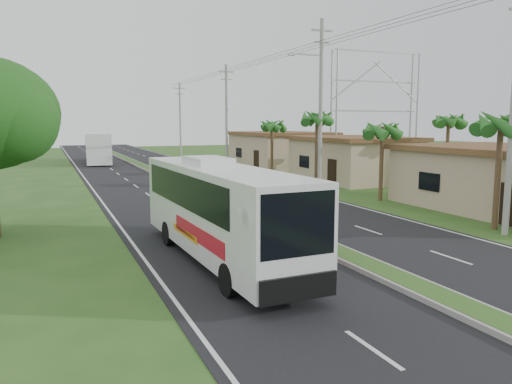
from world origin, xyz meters
name	(u,v)px	position (x,y,z in m)	size (l,w,h in m)	color
ground	(369,269)	(0.00, 0.00, 0.00)	(180.00, 180.00, 0.00)	#284F1D
road_asphalt	(199,192)	(0.00, 20.00, 0.01)	(14.00, 160.00, 0.02)	black
median_strip	(199,191)	(0.00, 20.00, 0.10)	(1.20, 160.00, 0.18)	gray
lane_edge_left	(99,198)	(-6.70, 20.00, 0.00)	(0.12, 160.00, 0.01)	silver
lane_edge_right	(285,187)	(6.70, 20.00, 0.00)	(0.12, 160.00, 0.01)	silver
shop_mid	(353,158)	(14.00, 22.00, 1.86)	(7.60, 10.60, 3.67)	tan
shop_far	(280,149)	(14.00, 36.00, 1.93)	(8.60, 11.60, 3.82)	tan
palm_verge_a	(501,125)	(9.00, 3.00, 4.74)	(2.40, 2.40, 5.45)	#473321
palm_verge_b	(383,130)	(9.40, 12.00, 4.36)	(2.40, 2.40, 5.05)	#473321
palm_verge_c	(317,119)	(8.80, 19.00, 5.12)	(2.40, 2.40, 5.85)	#473321
palm_verge_d	(272,126)	(9.30, 28.00, 4.55)	(2.40, 2.40, 5.25)	#473321
palm_behind_shop	(449,121)	(17.50, 15.00, 4.93)	(2.40, 2.40, 5.65)	#473321
utility_pole_b	(320,102)	(8.47, 18.00, 6.26)	(3.20, 0.28, 12.00)	gray
utility_pole_c	(227,115)	(8.50, 38.00, 5.67)	(1.60, 0.28, 11.00)	gray
utility_pole_d	(180,118)	(8.50, 58.00, 5.42)	(1.60, 0.28, 10.50)	gray
billboard_lattice	(376,103)	(22.00, 30.00, 6.82)	(10.18, 1.18, 12.07)	gray
coach_bus_main	(219,205)	(-4.28, 2.92, 1.97)	(2.68, 11.18, 3.59)	silver
coach_bus_far	(98,146)	(-3.89, 49.60, 2.04)	(3.52, 12.51, 3.60)	white
motorcyclist	(309,231)	(-0.99, 2.34, 0.90)	(1.69, 1.09, 2.39)	black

